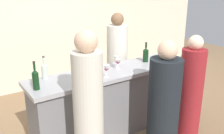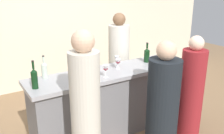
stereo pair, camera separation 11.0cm
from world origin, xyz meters
name	(u,v)px [view 1 (the left image)]	position (x,y,z in m)	size (l,w,h in m)	color
ground_plane	(112,130)	(0.00, 0.00, 0.00)	(12.00, 12.00, 0.00)	#846647
back_wall	(50,17)	(0.00, 2.20, 1.40)	(8.00, 0.10, 2.80)	beige
bar_counter	(112,101)	(0.00, 0.00, 0.46)	(2.29, 0.59, 0.91)	slate
wine_bottle_leftmost_dark_green	(36,79)	(-1.04, -0.06, 1.04)	(0.07, 0.07, 0.32)	black
wine_bottle_second_left_clear_pale	(45,70)	(-0.85, 0.21, 1.02)	(0.07, 0.07, 0.28)	#B7C6B2
wine_bottle_center_dark_green	(146,54)	(0.64, 0.06, 1.03)	(0.08, 0.08, 0.29)	black
wine_glass_near_left	(106,69)	(-0.20, -0.18, 1.03)	(0.07, 0.07, 0.16)	white
wine_glass_near_center	(164,52)	(0.98, 0.01, 1.03)	(0.07, 0.07, 0.16)	white
wine_glass_near_right	(118,62)	(0.11, 0.02, 1.01)	(0.08, 0.08, 0.14)	white
wine_glass_far_left	(116,59)	(0.14, 0.10, 1.02)	(0.06, 0.06, 0.16)	white
person_left_guest	(88,112)	(-0.69, -0.59, 0.76)	(0.35, 0.35, 1.62)	beige
person_center_guest	(191,91)	(0.83, -0.65, 0.65)	(0.36, 0.36, 1.41)	maroon
person_right_guest	(164,104)	(0.25, -0.74, 0.65)	(0.45, 0.45, 1.43)	black
person_server_behind	(117,65)	(0.52, 0.62, 0.74)	(0.43, 0.43, 1.59)	beige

